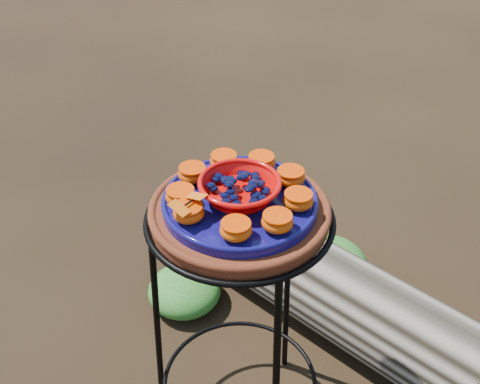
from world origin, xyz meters
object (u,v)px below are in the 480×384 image
Objects in this scene: terracotta_saucer at (240,213)px; driftwood_log at (358,307)px; plant_stand at (240,330)px; cobalt_plate at (240,203)px; red_bowl at (240,190)px.

terracotta_saucer is 0.26× the size of driftwood_log.
driftwood_log is (0.11, 0.44, -0.22)m from plant_stand.
cobalt_plate is at bearing 0.00° from plant_stand.
plant_stand is at bearing -104.65° from driftwood_log.
red_bowl reaches higher than driftwood_log.
cobalt_plate reaches higher than terracotta_saucer.
plant_stand is 2.19× the size of cobalt_plate.
cobalt_plate is 0.76m from driftwood_log.
red_bowl is (0.00, 0.00, 0.03)m from cobalt_plate.
driftwood_log is (0.11, 0.44, -0.61)m from cobalt_plate.
terracotta_saucer reaches higher than plant_stand.
red_bowl reaches higher than cobalt_plate.
red_bowl is at bearing 0.00° from plant_stand.
plant_stand is at bearing 0.00° from terracotta_saucer.
plant_stand is 0.50m from driftwood_log.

